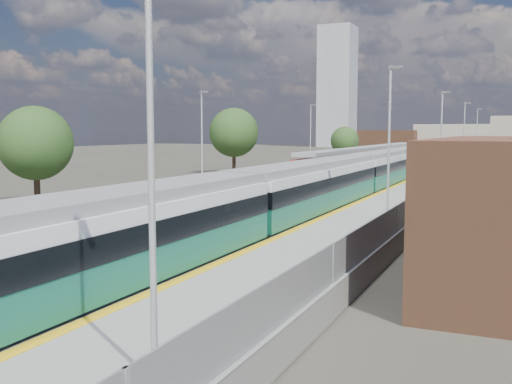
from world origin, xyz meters
The scene contains 11 objects.
ground centered at (0.00, 50.00, 0.00)m, with size 320.00×320.00×0.00m, color #47443A.
ballast_bed centered at (-2.25, 52.50, 0.03)m, with size 10.50×155.00×0.06m, color #565451.
tracks centered at (-1.65, 54.18, 0.11)m, with size 8.96×160.00×0.17m.
platform_right centered at (5.28, 52.49, 0.54)m, with size 4.70×155.00×8.52m.
platform_left centered at (-9.05, 52.49, 0.52)m, with size 4.30×155.00×8.52m.
buildings centered at (-18.12, 138.60, 10.70)m, with size 72.00×185.50×40.00m.
green_train centered at (1.50, 35.51, 2.18)m, with size 2.81×78.23×3.09m.
red_train centered at (-5.50, 70.97, 1.98)m, with size 2.65×53.75×3.34m.
tree_a centered at (-19.62, 26.39, 4.57)m, with size 5.35×5.35×7.25m.
tree_b centered at (-20.50, 60.72, 5.23)m, with size 6.13×6.13×8.30m.
tree_c centered at (-13.63, 87.16, 3.84)m, with size 4.51×4.51×6.11m.
Camera 1 is at (12.37, -6.59, 5.48)m, focal length 42.00 mm.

